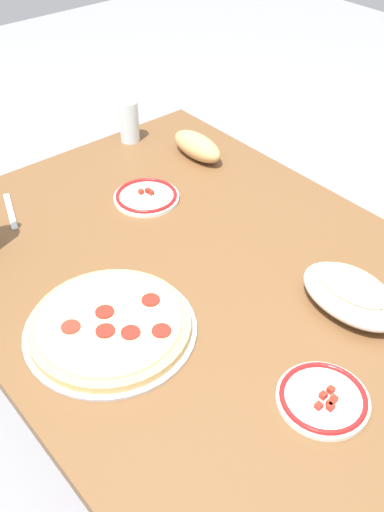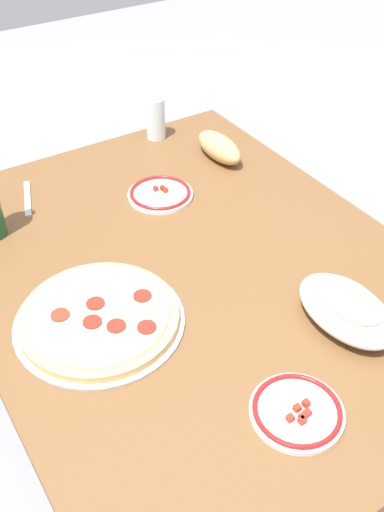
% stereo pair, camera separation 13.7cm
% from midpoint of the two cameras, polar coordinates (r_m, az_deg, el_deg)
% --- Properties ---
extents(ground_plane, '(8.00, 8.00, 0.00)m').
position_cam_midpoint_polar(ground_plane, '(1.95, 2.11, -17.61)').
color(ground_plane, gray).
rests_on(ground_plane, ground).
extents(dining_table, '(1.32, 1.00, 0.73)m').
position_cam_midpoint_polar(dining_table, '(1.46, 2.69, -4.30)').
color(dining_table, brown).
rests_on(dining_table, ground).
extents(pepperoni_pizza, '(0.36, 0.36, 0.03)m').
position_cam_midpoint_polar(pepperoni_pizza, '(1.25, -5.84, -6.08)').
color(pepperoni_pizza, '#B7B7BC').
rests_on(pepperoni_pizza, dining_table).
extents(baked_pasta_dish, '(0.24, 0.15, 0.08)m').
position_cam_midpoint_polar(baked_pasta_dish, '(1.29, 17.68, -4.90)').
color(baked_pasta_dish, white).
rests_on(baked_pasta_dish, dining_table).
extents(water_glass, '(0.06, 0.06, 0.13)m').
position_cam_midpoint_polar(water_glass, '(1.88, -1.41, 13.08)').
color(water_glass, silver).
rests_on(water_glass, dining_table).
extents(side_plate_near, '(0.18, 0.18, 0.02)m').
position_cam_midpoint_polar(side_plate_near, '(1.62, -0.65, 5.94)').
color(side_plate_near, white).
rests_on(side_plate_near, dining_table).
extents(side_plate_far, '(0.17, 0.17, 0.02)m').
position_cam_midpoint_polar(side_plate_far, '(1.13, 13.64, -14.51)').
color(side_plate_far, white).
rests_on(side_plate_far, dining_table).
extents(bread_loaf, '(0.19, 0.08, 0.07)m').
position_cam_midpoint_polar(bread_loaf, '(1.78, 4.87, 10.32)').
color(bread_loaf, tan).
rests_on(bread_loaf, dining_table).
extents(fork_right, '(0.17, 0.07, 0.00)m').
position_cam_midpoint_polar(fork_right, '(1.65, -13.31, 5.33)').
color(fork_right, '#B7B7BC').
rests_on(fork_right, dining_table).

